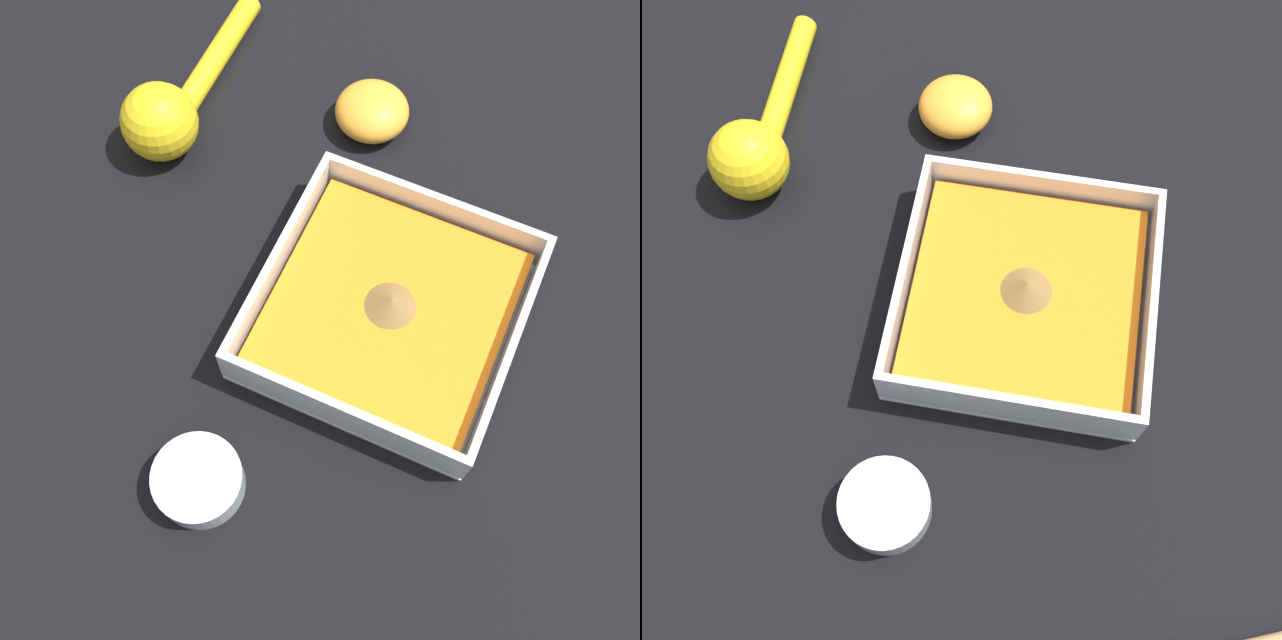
{
  "view_description": "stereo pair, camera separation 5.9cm",
  "coord_description": "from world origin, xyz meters",
  "views": [
    {
      "loc": [
        0.22,
        0.07,
        0.56
      ],
      "look_at": [
        0.01,
        -0.03,
        0.02
      ],
      "focal_mm": 42.0,
      "sensor_mm": 36.0,
      "label": 1
    },
    {
      "loc": [
        0.24,
        0.01,
        0.56
      ],
      "look_at": [
        0.01,
        -0.03,
        0.02
      ],
      "focal_mm": 42.0,
      "sensor_mm": 36.0,
      "label": 2
    }
  ],
  "objects": [
    {
      "name": "ground_plane",
      "position": [
        0.0,
        0.0,
        0.0
      ],
      "size": [
        4.0,
        4.0,
        0.0
      ],
      "primitive_type": "plane",
      "color": "black"
    },
    {
      "name": "square_dish",
      "position": [
        -0.02,
        0.02,
        0.02
      ],
      "size": [
        0.2,
        0.2,
        0.05
      ],
      "color": "silver",
      "rests_on": "ground_plane"
    },
    {
      "name": "spice_bowl",
      "position": [
        0.16,
        -0.06,
        0.01
      ],
      "size": [
        0.07,
        0.07,
        0.03
      ],
      "color": "silver",
      "rests_on": "ground_plane"
    },
    {
      "name": "lemon_squeezer",
      "position": [
        -0.12,
        -0.23,
        0.03
      ],
      "size": [
        0.21,
        0.07,
        0.07
      ],
      "rotation": [
        0.0,
        0.0,
        0.01
      ],
      "color": "yellow",
      "rests_on": "ground_plane"
    },
    {
      "name": "lemon_half",
      "position": [
        -0.2,
        -0.07,
        0.02
      ],
      "size": [
        0.07,
        0.07,
        0.04
      ],
      "color": "orange",
      "rests_on": "ground_plane"
    }
  ]
}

